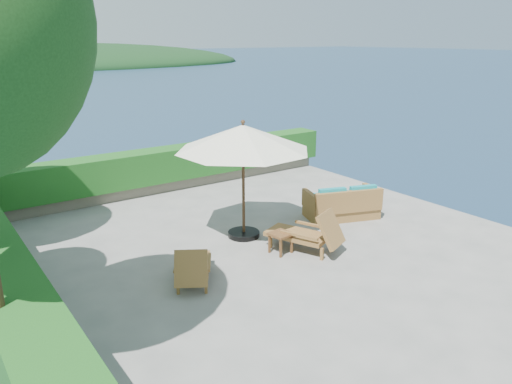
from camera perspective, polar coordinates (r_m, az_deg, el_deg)
ground at (r=11.89m, az=1.06°, el=-6.25°), size 12.00×12.00×0.00m
foundation at (r=12.59m, az=1.02°, el=-12.73°), size 12.00×12.00×3.00m
ocean at (r=13.38m, az=0.98°, el=-18.12°), size 600.00×600.00×0.00m
offshore_island at (r=152.25m, az=-24.03°, el=12.97°), size 126.00×57.60×12.60m
planter_wall_far at (r=16.41m, az=-10.62°, el=0.83°), size 12.00×0.60×0.36m
planter_wall_left at (r=9.92m, az=-26.63°, el=-12.16°), size 0.60×12.00×0.36m
hedge_far at (r=16.23m, az=-10.75°, el=3.09°), size 12.40×0.90×1.00m
hedge_left at (r=9.63m, az=-27.17°, el=-8.66°), size 0.90×12.40×1.00m
patio_umbrella at (r=11.77m, az=-1.49°, el=6.08°), size 4.08×4.08×2.91m
lounge_left at (r=10.15m, az=-7.22°, el=-8.41°), size 1.35×1.65×0.89m
lounge_right at (r=11.58m, az=5.98°, el=-4.71°), size 1.36×1.92×1.03m
side_table at (r=11.42m, az=2.84°, el=-5.10°), size 0.52×0.52×0.49m
wicker_loveseat at (r=13.80m, az=9.85°, el=-1.46°), size 2.17×1.59×0.96m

